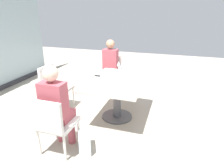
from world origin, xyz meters
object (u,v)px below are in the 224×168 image
Objects in this scene: handbag_0 at (85,142)px; coffee_cup at (109,88)px; dining_table_main at (117,89)px; wine_glass_3 at (119,64)px; wine_glass_0 at (106,71)px; chair_near_window at (54,85)px; chair_far_left at (54,122)px; wine_glass_4 at (122,65)px; wine_glass_1 at (126,69)px; chair_far_right at (111,71)px; wine_glass_5 at (119,69)px; person_far_left at (57,105)px; cell_phone_on_table at (98,76)px; wine_glass_2 at (102,74)px; person_far_right at (110,64)px.

coffee_cup is at bearing -43.06° from handbag_0.
wine_glass_3 is (0.63, 0.16, 0.30)m from dining_table_main.
chair_near_window is at bearing 93.53° from wine_glass_0.
chair_near_window is 9.67× the size of coffee_cup.
chair_far_left is 1.85m from wine_glass_4.
wine_glass_4 is at bearing -19.18° from wine_glass_0.
wine_glass_1 is at bearing -142.94° from wine_glass_3.
chair_far_right is at bearing 0.00° from chair_far_left.
handbag_0 is at bearing 163.42° from coffee_cup.
chair_near_window is (-1.22, 0.79, 0.00)m from chair_far_right.
wine_glass_5 is at bearing -17.36° from chair_far_left.
person_far_left is 1.24m from cell_phone_on_table.
chair_near_window is 1.41m from wine_glass_4.
person_far_left is (-1.12, -0.79, 0.20)m from chair_near_window.
cell_phone_on_table is (0.61, 0.42, -0.04)m from coffee_cup.
coffee_cup is (0.73, -0.53, 0.28)m from chair_far_left.
chair_near_window is at bearing 82.24° from wine_glass_2.
chair_near_window is at bearing 147.10° from chair_far_right.
wine_glass_5 is 1.54m from handbag_0.
wine_glass_5 is at bearing 9.22° from dining_table_main.
chair_far_right is 2.35m from person_far_left.
wine_glass_1 and wine_glass_5 have the same top height.
wine_glass_1 is 1.28× the size of cell_phone_on_table.
wine_glass_4 is (0.68, -0.17, 0.00)m from wine_glass_2.
chair_far_left is 1.92m from wine_glass_3.
person_far_right is at bearing -35.39° from chair_near_window.
wine_glass_2 is at bearing -167.11° from person_far_right.
wine_glass_4 is at bearing -141.88° from person_far_right.
person_far_right reaches higher than wine_glass_2.
wine_glass_5 is at bearing -153.18° from chair_far_right.
wine_glass_1 is at bearing -70.63° from cell_phone_on_table.
wine_glass_2 is (1.08, -0.29, 0.37)m from chair_far_left.
wine_glass_2 is (0.97, -0.29, 0.16)m from person_far_left.
chair_near_window is at bearing 20.79° from handbag_0.
wine_glass_2 reaches higher than chair_near_window.
wine_glass_5 is (1.51, -0.47, 0.37)m from chair_far_left.
wine_glass_5 is at bearing 100.72° from wine_glass_1.
wine_glass_4 is (0.53, 0.06, 0.30)m from dining_table_main.
wine_glass_0 is 0.62× the size of handbag_0.
wine_glass_5 is (0.44, -0.18, 0.00)m from wine_glass_2.
coffee_cup is at bearing -171.42° from wine_glass_3.
handbag_0 is (-2.29, -0.36, -0.36)m from chair_far_right.
chair_far_right reaches higher than dining_table_main.
chair_far_left reaches higher than dining_table_main.
cell_phone_on_table is at bearing 34.17° from coffee_cup.
wine_glass_1 and wine_glass_3 have the same top height.
chair_far_right is 1.82m from coffee_cup.
handbag_0 is (-1.38, 0.24, -0.72)m from wine_glass_1.
chair_near_window is 1.15m from wine_glass_2.
wine_glass_0 is at bearing -108.71° from cell_phone_on_table.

